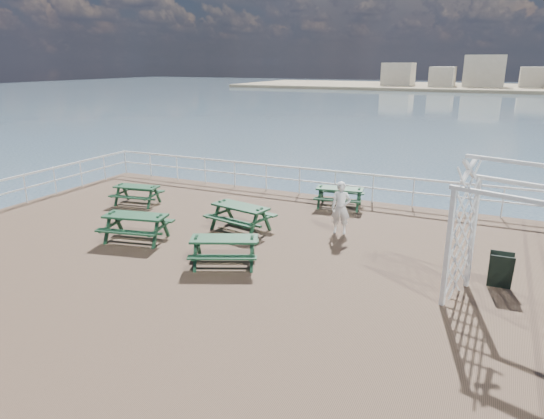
{
  "coord_description": "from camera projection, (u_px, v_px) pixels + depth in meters",
  "views": [
    {
      "loc": [
        6.9,
        -10.65,
        5.08
      ],
      "look_at": [
        1.43,
        1.15,
        1.1
      ],
      "focal_mm": 32.0,
      "sensor_mm": 36.0,
      "label": 1
    }
  ],
  "objects": [
    {
      "name": "ground",
      "position": [
        208.0,
        257.0,
        13.55
      ],
      "size": [
        18.0,
        14.0,
        0.3
      ],
      "primitive_type": "cube",
      "color": "brown",
      "rests_on": "ground"
    },
    {
      "name": "sea_backdrop",
      "position": [
        527.0,
        84.0,
        124.93
      ],
      "size": [
        300.0,
        300.0,
        9.2
      ],
      "color": "#3A4F61",
      "rests_on": "ground"
    },
    {
      "name": "railing",
      "position": [
        248.0,
        199.0,
        15.51
      ],
      "size": [
        17.77,
        13.76,
        1.1
      ],
      "color": "white",
      "rests_on": "ground"
    },
    {
      "name": "picnic_table_a",
      "position": [
        137.0,
        191.0,
        17.89
      ],
      "size": [
        1.8,
        1.54,
        0.79
      ],
      "rotation": [
        0.0,
        0.0,
        0.15
      ],
      "color": "#14381E",
      "rests_on": "ground"
    },
    {
      "name": "picnic_table_b",
      "position": [
        240.0,
        212.0,
        15.14
      ],
      "size": [
        2.1,
        1.82,
        0.89
      ],
      "rotation": [
        0.0,
        0.0,
        -0.2
      ],
      "color": "#14381E",
      "rests_on": "ground"
    },
    {
      "name": "picnic_table_c",
      "position": [
        340.0,
        193.0,
        17.52
      ],
      "size": [
        1.85,
        1.57,
        0.81
      ],
      "rotation": [
        0.0,
        0.0,
        0.15
      ],
      "color": "#14381E",
      "rests_on": "ground"
    },
    {
      "name": "picnic_table_d",
      "position": [
        136.0,
        222.0,
        14.24
      ],
      "size": [
        2.1,
        1.82,
        0.89
      ],
      "rotation": [
        0.0,
        0.0,
        0.21
      ],
      "color": "#14381E",
      "rests_on": "ground"
    },
    {
      "name": "picnic_table_e",
      "position": [
        224.0,
        245.0,
        12.52
      ],
      "size": [
        2.14,
        1.97,
        0.84
      ],
      "rotation": [
        0.0,
        0.0,
        0.42
      ],
      "color": "#14381E",
      "rests_on": "ground"
    },
    {
      "name": "trellis_arbor",
      "position": [
        519.0,
        249.0,
        9.82
      ],
      "size": [
        2.9,
        2.14,
        3.23
      ],
      "rotation": [
        0.0,
        0.0,
        -0.32
      ],
      "color": "white",
      "rests_on": "ground"
    },
    {
      "name": "sandwich_board",
      "position": [
        501.0,
        271.0,
        11.26
      ],
      "size": [
        0.54,
        0.41,
        0.86
      ],
      "rotation": [
        0.0,
        0.0,
        0.04
      ],
      "color": "black",
      "rests_on": "ground"
    },
    {
      "name": "person",
      "position": [
        341.0,
        208.0,
        14.77
      ],
      "size": [
        0.65,
        0.48,
        1.62
      ],
      "primitive_type": "imported",
      "rotation": [
        0.0,
        0.0,
        0.16
      ],
      "color": "white",
      "rests_on": "ground"
    }
  ]
}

